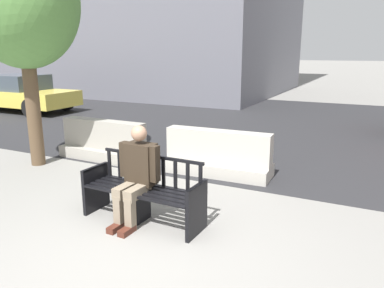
{
  "coord_description": "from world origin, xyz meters",
  "views": [
    {
      "loc": [
        2.27,
        -3.0,
        2.25
      ],
      "look_at": [
        -0.41,
        2.42,
        0.75
      ],
      "focal_mm": 35.0,
      "sensor_mm": 36.0,
      "label": 1
    }
  ],
  "objects_px": {
    "seated_person": "(137,173)",
    "jersey_barrier_centre": "(218,157)",
    "street_bench": "(144,193)",
    "street_tree": "(22,3)",
    "jersey_barrier_left": "(104,143)",
    "car_taxi_near": "(21,93)"
  },
  "relations": [
    {
      "from": "jersey_barrier_left",
      "to": "car_taxi_near",
      "type": "distance_m",
      "value": 8.13
    },
    {
      "from": "car_taxi_near",
      "to": "street_bench",
      "type": "bearing_deg",
      "value": -32.22
    },
    {
      "from": "street_bench",
      "to": "jersey_barrier_centre",
      "type": "xyz_separation_m",
      "value": [
        0.13,
        2.29,
        -0.06
      ]
    },
    {
      "from": "jersey_barrier_left",
      "to": "car_taxi_near",
      "type": "bearing_deg",
      "value": 151.56
    },
    {
      "from": "car_taxi_near",
      "to": "jersey_barrier_left",
      "type": "bearing_deg",
      "value": -28.44
    },
    {
      "from": "jersey_barrier_left",
      "to": "street_bench",
      "type": "bearing_deg",
      "value": -41.63
    },
    {
      "from": "street_tree",
      "to": "seated_person",
      "type": "bearing_deg",
      "value": -21.25
    },
    {
      "from": "street_bench",
      "to": "street_tree",
      "type": "distance_m",
      "value": 4.54
    },
    {
      "from": "street_bench",
      "to": "seated_person",
      "type": "height_order",
      "value": "seated_person"
    },
    {
      "from": "street_bench",
      "to": "seated_person",
      "type": "relative_size",
      "value": 1.3
    },
    {
      "from": "street_bench",
      "to": "jersey_barrier_left",
      "type": "bearing_deg",
      "value": 138.37
    },
    {
      "from": "car_taxi_near",
      "to": "jersey_barrier_centre",
      "type": "bearing_deg",
      "value": -21.1
    },
    {
      "from": "jersey_barrier_left",
      "to": "street_tree",
      "type": "height_order",
      "value": "street_tree"
    },
    {
      "from": "car_taxi_near",
      "to": "street_tree",
      "type": "bearing_deg",
      "value": -37.79
    },
    {
      "from": "seated_person",
      "to": "street_tree",
      "type": "distance_m",
      "value": 4.34
    },
    {
      "from": "street_tree",
      "to": "car_taxi_near",
      "type": "relative_size",
      "value": 1.01
    },
    {
      "from": "seated_person",
      "to": "jersey_barrier_centre",
      "type": "relative_size",
      "value": 0.65
    },
    {
      "from": "jersey_barrier_centre",
      "to": "car_taxi_near",
      "type": "distance_m",
      "value": 10.44
    },
    {
      "from": "street_bench",
      "to": "jersey_barrier_centre",
      "type": "relative_size",
      "value": 0.84
    },
    {
      "from": "jersey_barrier_centre",
      "to": "street_tree",
      "type": "bearing_deg",
      "value": -163.48
    },
    {
      "from": "jersey_barrier_centre",
      "to": "jersey_barrier_left",
      "type": "bearing_deg",
      "value": -177.47
    },
    {
      "from": "seated_person",
      "to": "jersey_barrier_left",
      "type": "relative_size",
      "value": 0.65
    }
  ]
}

